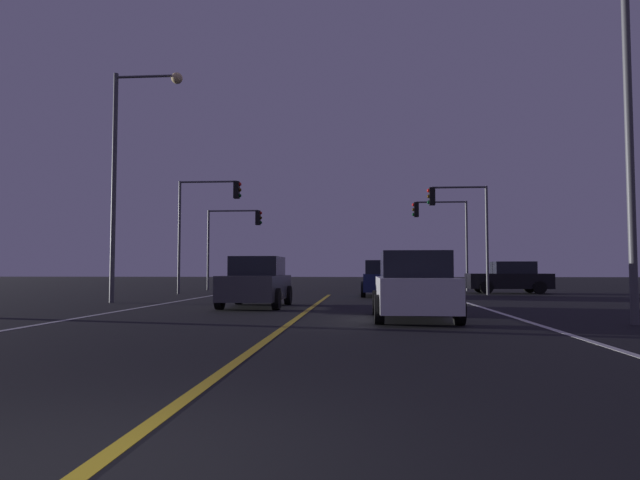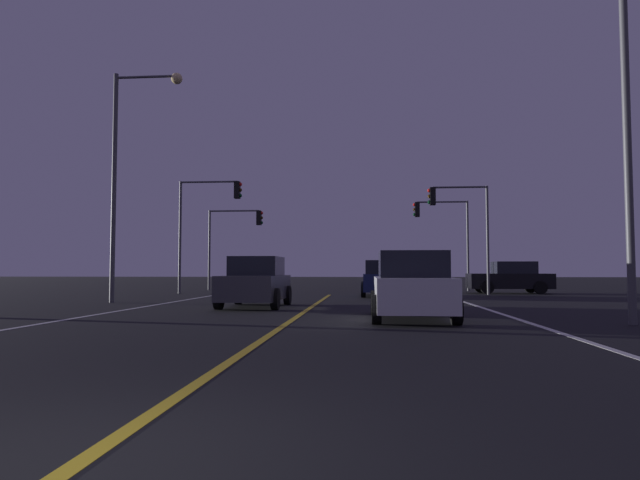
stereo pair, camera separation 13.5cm
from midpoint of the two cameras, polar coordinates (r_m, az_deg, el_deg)
ground_plane at (r=3.92m, az=-24.24°, el=-21.27°), size 200.00×200.00×0.00m
lane_edge_right at (r=13.25m, az=22.02°, el=-8.24°), size 0.16×30.69×0.01m
lane_edge_left at (r=14.69m, az=-25.90°, el=-7.63°), size 0.16×30.69×0.01m
lane_center_divider at (r=12.79m, az=-3.27°, el=-8.66°), size 0.16×30.69×0.01m
car_crossing_side at (r=31.43m, az=19.11°, el=-3.71°), size 4.30×2.02×1.70m
car_lead_same_lane at (r=14.15m, az=9.66°, el=-4.77°), size 2.02×4.30×1.70m
car_ahead_far at (r=26.59m, az=6.58°, el=-4.00°), size 2.02×4.30×1.70m
car_oncoming at (r=18.95m, az=-6.41°, el=-4.36°), size 2.02×4.30×1.70m
traffic_light_near_right at (r=28.99m, az=14.22°, el=2.60°), size 3.04×0.36×5.51m
traffic_light_near_left at (r=29.78m, az=-11.25°, el=3.03°), size 3.38×0.36×5.95m
traffic_light_far_right at (r=34.38m, az=12.47°, el=1.63°), size 3.33×0.36×5.43m
traffic_light_far_left at (r=34.98m, az=-8.52°, el=1.04°), size 3.47×0.36×5.00m
street_lamp_right_near at (r=14.89m, az=27.20°, el=13.67°), size 2.50×0.44×8.64m
street_lamp_left_mid at (r=22.82m, az=-18.85°, el=8.08°), size 2.74×0.44×8.89m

